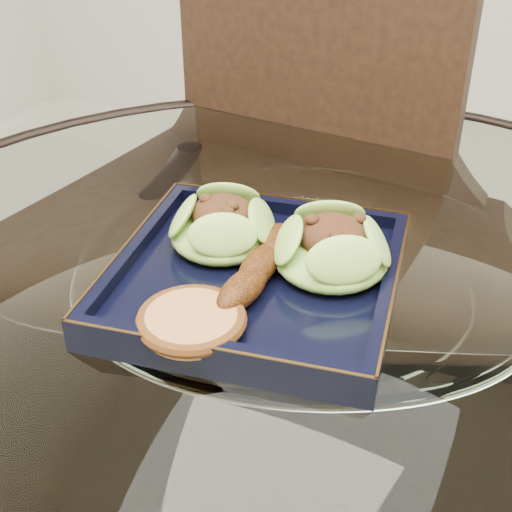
% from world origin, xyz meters
% --- Properties ---
extents(dining_table, '(1.13, 1.13, 0.77)m').
position_xyz_m(dining_table, '(-0.00, -0.00, 0.60)').
color(dining_table, white).
rests_on(dining_table, ground).
extents(dining_chair, '(0.49, 0.49, 1.05)m').
position_xyz_m(dining_chair, '(-0.16, 0.29, 0.59)').
color(dining_chair, '#311D10').
rests_on(dining_chair, ground).
extents(navy_plate, '(0.31, 0.31, 0.02)m').
position_xyz_m(navy_plate, '(-0.05, -0.00, 0.77)').
color(navy_plate, black).
rests_on(navy_plate, dining_table).
extents(lettuce_wrap_left, '(0.11, 0.11, 0.04)m').
position_xyz_m(lettuce_wrap_left, '(-0.10, 0.03, 0.80)').
color(lettuce_wrap_left, '#69A830').
rests_on(lettuce_wrap_left, navy_plate).
extents(lettuce_wrap_right, '(0.12, 0.12, 0.04)m').
position_xyz_m(lettuce_wrap_right, '(0.01, 0.04, 0.80)').
color(lettuce_wrap_right, '#689F2E').
rests_on(lettuce_wrap_right, navy_plate).
extents(roasted_plantain, '(0.04, 0.15, 0.03)m').
position_xyz_m(roasted_plantain, '(-0.04, -0.01, 0.80)').
color(roasted_plantain, '#5B2809').
rests_on(roasted_plantain, navy_plate).
extents(crumb_patty, '(0.10, 0.10, 0.02)m').
position_xyz_m(crumb_patty, '(-0.07, -0.10, 0.79)').
color(crumb_patty, '#B4763C').
rests_on(crumb_patty, navy_plate).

